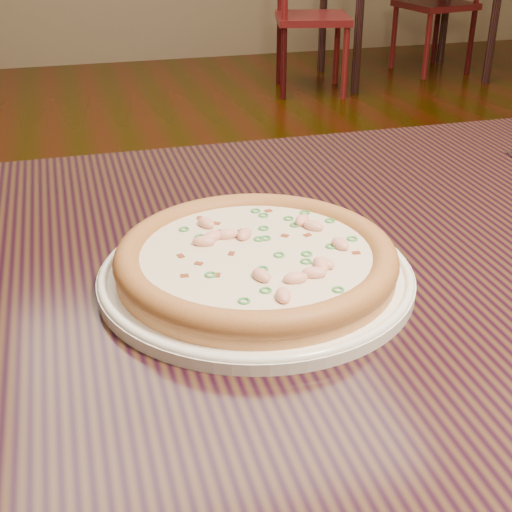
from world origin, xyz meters
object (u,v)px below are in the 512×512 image
object	(u,v)px
hero_table	(341,320)
plate	(256,274)
chair_d	(442,3)
pizza	(256,258)
chair_c	(303,17)

from	to	relation	value
hero_table	plate	bearing A→B (deg)	-157.38
hero_table	chair_d	size ratio (longest dim) A/B	1.26
hero_table	chair_d	bearing A→B (deg)	59.58
plate	pizza	xyz separation A→B (m)	(0.00, -0.00, 0.02)
chair_d	pizza	bearing A→B (deg)	-121.42
hero_table	pizza	size ratio (longest dim) A/B	4.14
hero_table	chair_d	distance (m)	4.37
plate	chair_c	xyz separation A→B (m)	(1.26, 3.51, -0.32)
pizza	chair_d	bearing A→B (deg)	58.58
pizza	chair_c	bearing A→B (deg)	70.31
chair_c	chair_d	xyz separation A→B (m)	(1.07, 0.30, 0.00)
hero_table	chair_c	bearing A→B (deg)	71.82
pizza	chair_d	xyz separation A→B (m)	(2.33, 3.81, -0.34)
chair_c	hero_table	bearing A→B (deg)	-108.18
plate	chair_d	xyz separation A→B (m)	(2.33, 3.81, -0.32)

